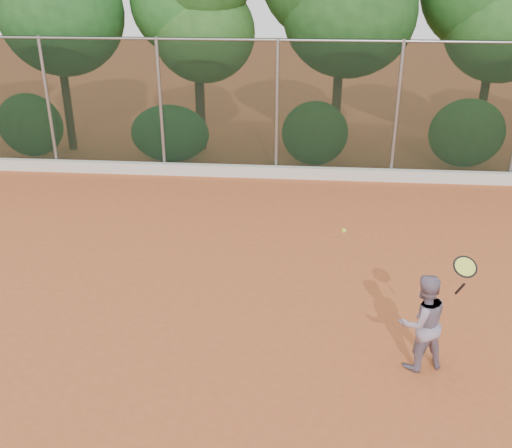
{
  "coord_description": "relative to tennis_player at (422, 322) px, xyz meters",
  "views": [
    {
      "loc": [
        0.74,
        -7.37,
        5.01
      ],
      "look_at": [
        0.0,
        1.0,
        1.25
      ],
      "focal_mm": 40.0,
      "sensor_mm": 36.0,
      "label": 1
    }
  ],
  "objects": [
    {
      "name": "ground",
      "position": [
        -2.39,
        0.8,
        -0.7
      ],
      "size": [
        80.0,
        80.0,
        0.0
      ],
      "primitive_type": "plane",
      "color": "#BB592C",
      "rests_on": "ground"
    },
    {
      "name": "concrete_curb",
      "position": [
        -2.39,
        7.62,
        -0.55
      ],
      "size": [
        24.0,
        0.2,
        0.3
      ],
      "primitive_type": "cube",
      "color": "silver",
      "rests_on": "ground"
    },
    {
      "name": "tennis_player",
      "position": [
        0.0,
        0.0,
        0.0
      ],
      "size": [
        0.82,
        0.73,
        1.41
      ],
      "primitive_type": "imported",
      "rotation": [
        0.0,
        0.0,
        3.47
      ],
      "color": "gray",
      "rests_on": "ground"
    },
    {
      "name": "chainlink_fence",
      "position": [
        -2.39,
        7.8,
        1.15
      ],
      "size": [
        24.09,
        0.09,
        3.5
      ],
      "color": "black",
      "rests_on": "ground"
    },
    {
      "name": "tennis_racket",
      "position": [
        0.38,
        -0.18,
        0.92
      ],
      "size": [
        0.34,
        0.32,
        0.58
      ],
      "color": "black",
      "rests_on": "ground"
    },
    {
      "name": "tennis_ball_in_flight",
      "position": [
        -1.07,
        0.49,
        1.08
      ],
      "size": [
        0.06,
        0.06,
        0.06
      ],
      "color": "#CBDE32",
      "rests_on": "ground"
    }
  ]
}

